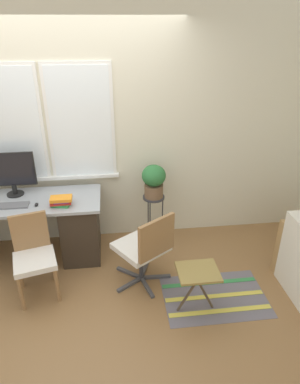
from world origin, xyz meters
name	(u,v)px	position (x,y,z in m)	size (l,w,h in m)	color
ground_plane	(78,271)	(0.00, 0.00, 0.00)	(14.00, 14.00, 0.00)	olive
wall_back_with_window	(70,132)	(-0.01, 0.73, 1.35)	(9.00, 0.12, 2.70)	beige
desk	(15,229)	(-0.67, 0.32, 0.39)	(1.91, 0.65, 0.74)	#9EA3A8
monitor	(11,172)	(-0.64, 0.48, 1.00)	(0.50, 0.18, 0.49)	black
keyboard	(10,206)	(-0.64, 0.21, 0.74)	(0.38, 0.13, 0.02)	slate
mouse	(36,205)	(-0.36, 0.19, 0.75)	(0.04, 0.06, 0.03)	black
book_stack	(61,201)	(-0.11, 0.17, 0.79)	(0.23, 0.16, 0.10)	green
desk_chair_wooden	(34,255)	(-0.36, -0.25, 0.44)	(0.46, 0.47, 0.82)	olive
office_chair_swivel	(145,247)	(0.72, -0.27, 0.44)	(0.63, 0.64, 0.84)	#47474C
plant_stand	(154,203)	(0.89, 0.45, 0.55)	(0.25, 0.25, 0.63)	#333338
potted_plant	(154,180)	(0.89, 0.45, 0.84)	(0.27, 0.27, 0.39)	brown
floor_rug_striped	(214,296)	(1.37, -0.56, 0.00)	(1.01, 0.68, 0.01)	slate
folding_stool	(198,275)	(1.14, -0.69, 0.41)	(0.37, 0.31, 0.46)	olive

